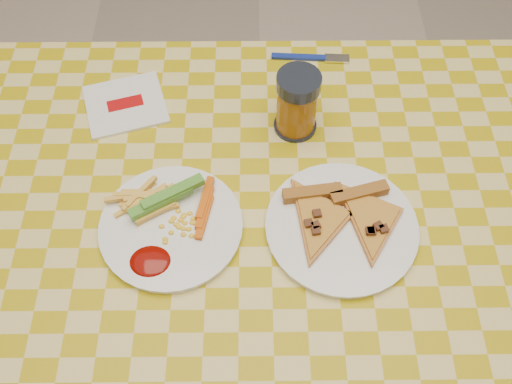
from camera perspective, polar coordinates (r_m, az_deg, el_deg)
ground at (r=1.63m, az=0.88°, el=-16.70°), size 8.00×8.00×0.00m
table at (r=1.00m, az=1.39°, el=-5.65°), size 1.28×0.88×0.76m
plate_left at (r=0.94m, az=-8.46°, el=-3.51°), size 0.26×0.26×0.01m
plate_right at (r=0.94m, az=8.52°, el=-3.58°), size 0.32×0.32×0.01m
fries_veggies at (r=0.93m, az=-9.03°, el=-2.13°), size 0.19×0.18×0.04m
pizza_slices at (r=0.93m, az=8.66°, el=-2.37°), size 0.24×0.21×0.02m
drink_glass at (r=1.01m, az=4.12°, el=8.81°), size 0.08×0.08×0.13m
napkin at (r=1.11m, az=-12.92°, el=8.53°), size 0.18×0.17×0.01m
fork at (r=1.18m, az=5.56°, el=13.25°), size 0.16×0.03×0.01m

